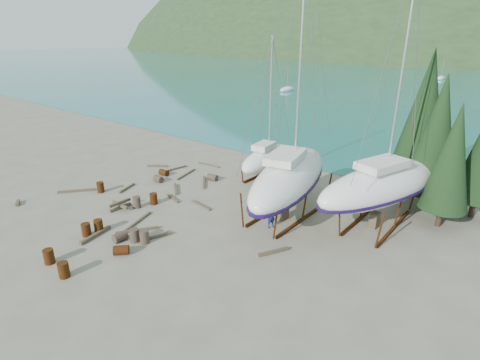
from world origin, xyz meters
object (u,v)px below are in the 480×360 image
Objects in this scene: large_sailboat_near at (289,177)px; worker at (271,216)px; large_sailboat_far at (382,184)px; small_sailboat_shore at (266,158)px.

worker is at bearing -101.51° from large_sailboat_near.
worker is (-5.42, -5.03, -2.13)m from large_sailboat_far.
large_sailboat_far reaches higher than worker.
small_sailboat_shore is 9.26m from worker.
large_sailboat_far is 7.70m from worker.
large_sailboat_far is (5.49, 2.85, -0.09)m from large_sailboat_near.
large_sailboat_near is at bearing -50.18° from small_sailboat_shore.
worker is (0.07, -2.18, -2.22)m from large_sailboat_near.
large_sailboat_near is 11.46× the size of worker.
large_sailboat_near is 1.55× the size of small_sailboat_shore.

